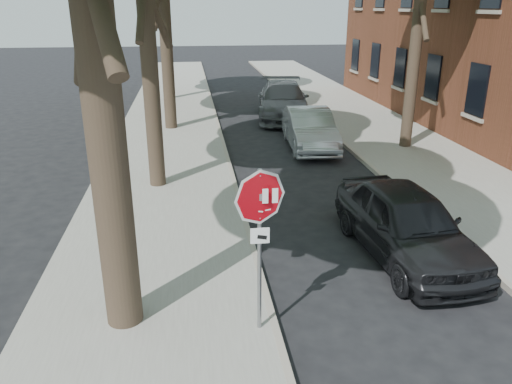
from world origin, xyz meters
The scene contains 9 objects.
ground centered at (0.00, 0.00, 0.00)m, with size 120.00×120.00×0.00m, color black.
sidewalk_left centered at (-2.50, 12.00, 0.06)m, with size 4.00×55.00×0.12m, color gray.
sidewalk_right centered at (6.00, 12.00, 0.06)m, with size 4.00×55.00×0.12m, color gray.
curb_left centered at (-0.45, 12.00, 0.07)m, with size 0.12×55.00×0.13m, color #9E9384.
curb_right centered at (3.95, 12.00, 0.07)m, with size 0.12×55.00×0.13m, color #9E9384.
stop_sign centered at (-0.70, -0.03, 1.95)m, with size 0.76×0.34×2.61m.
car_a centered at (2.60, 2.19, 0.73)m, with size 1.73×4.30×1.46m, color black.
car_b centered at (2.60, 10.55, 0.70)m, with size 1.49×4.26×1.40m, color #AAADB2.
car_c centered at (2.60, 15.73, 0.80)m, with size 2.23×5.50×1.60m, color #4D4E52.
Camera 1 is at (-1.63, -6.50, 4.85)m, focal length 35.00 mm.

